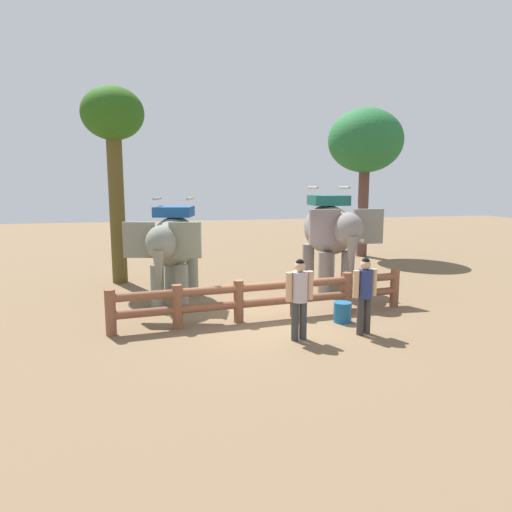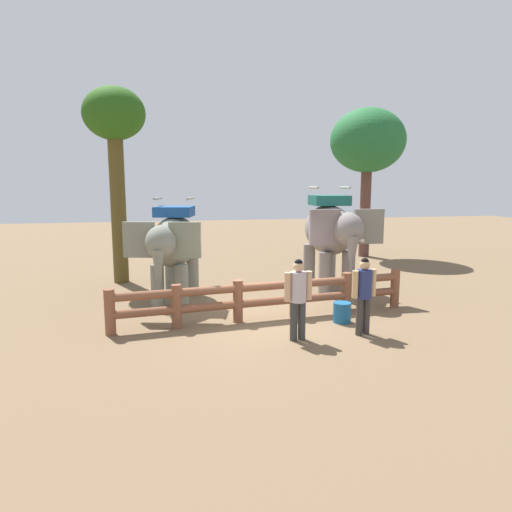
# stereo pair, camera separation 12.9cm
# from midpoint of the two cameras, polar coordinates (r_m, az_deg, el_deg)

# --- Properties ---
(ground_plane) EXTENTS (60.00, 60.00, 0.00)m
(ground_plane) POSITION_cam_midpoint_polar(r_m,az_deg,el_deg) (11.80, 1.10, -7.76)
(ground_plane) COLOR brown
(log_fence) EXTENTS (7.67, 1.13, 1.05)m
(log_fence) POSITION_cam_midpoint_polar(r_m,az_deg,el_deg) (11.67, 1.07, -4.88)
(log_fence) COLOR brown
(log_fence) RESTS_ON ground
(elephant_near_left) EXTENTS (2.26, 3.56, 2.98)m
(elephant_near_left) POSITION_cam_midpoint_polar(r_m,az_deg,el_deg) (13.27, -10.35, 1.38)
(elephant_near_left) COLOR gray
(elephant_near_left) RESTS_ON ground
(elephant_center) EXTENTS (2.17, 3.80, 3.27)m
(elephant_center) POSITION_cam_midpoint_polar(r_m,az_deg,el_deg) (14.80, 8.80, 2.85)
(elephant_center) COLOR gray
(elephant_center) RESTS_ON ground
(tourist_woman_in_black) EXTENTS (0.61, 0.40, 1.76)m
(tourist_woman_in_black) POSITION_cam_midpoint_polar(r_m,az_deg,el_deg) (10.72, 12.79, -4.11)
(tourist_woman_in_black) COLOR #363231
(tourist_woman_in_black) RESTS_ON ground
(tourist_man_in_blue) EXTENTS (0.63, 0.38, 1.79)m
(tourist_man_in_blue) POSITION_cam_midpoint_polar(r_m,az_deg,el_deg) (10.11, 4.96, -4.60)
(tourist_man_in_blue) COLOR #343737
(tourist_man_in_blue) RESTS_ON ground
(tree_far_left) EXTENTS (3.32, 3.32, 6.62)m
(tree_far_left) POSITION_cam_midpoint_polar(r_m,az_deg,el_deg) (21.92, 13.03, 13.34)
(tree_far_left) COLOR brown
(tree_far_left) RESTS_ON ground
(tree_back_center) EXTENTS (2.02, 2.02, 6.46)m
(tree_back_center) POSITION_cam_midpoint_polar(r_m,az_deg,el_deg) (16.44, -17.25, 14.68)
(tree_back_center) COLOR brown
(tree_back_center) RESTS_ON ground
(feed_bucket) EXTENTS (0.44, 0.44, 0.50)m
(feed_bucket) POSITION_cam_midpoint_polar(r_m,az_deg,el_deg) (11.72, 10.20, -6.76)
(feed_bucket) COLOR #19598C
(feed_bucket) RESTS_ON ground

